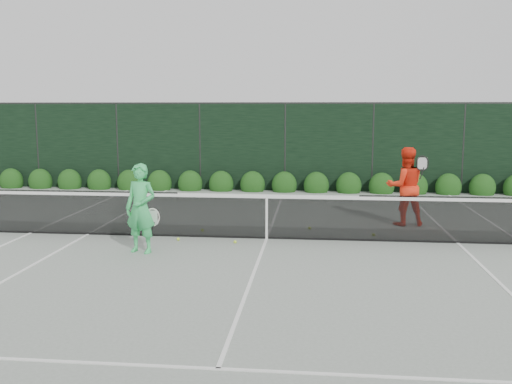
# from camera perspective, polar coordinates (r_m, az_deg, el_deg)

# --- Properties ---
(ground) EXTENTS (80.00, 80.00, 0.00)m
(ground) POSITION_cam_1_polar(r_m,az_deg,el_deg) (12.67, 1.07, -4.69)
(ground) COLOR gray
(ground) RESTS_ON ground
(tennis_net) EXTENTS (12.90, 0.10, 1.07)m
(tennis_net) POSITION_cam_1_polar(r_m,az_deg,el_deg) (12.57, 0.97, -2.33)
(tennis_net) COLOR black
(tennis_net) RESTS_ON ground
(player_woman) EXTENTS (0.74, 0.58, 1.79)m
(player_woman) POSITION_cam_1_polar(r_m,az_deg,el_deg) (11.56, -11.45, -1.62)
(player_woman) COLOR #3CCF6B
(player_woman) RESTS_ON ground
(player_man) EXTENTS (1.04, 0.87, 1.93)m
(player_man) POSITION_cam_1_polar(r_m,az_deg,el_deg) (14.45, 14.70, 0.55)
(player_man) COLOR #FF3115
(player_man) RESTS_ON ground
(court_lines) EXTENTS (11.03, 23.83, 0.01)m
(court_lines) POSITION_cam_1_polar(r_m,az_deg,el_deg) (12.67, 1.07, -4.67)
(court_lines) COLOR white
(court_lines) RESTS_ON ground
(windscreen_fence) EXTENTS (32.00, 21.07, 3.06)m
(windscreen_fence) POSITION_cam_1_polar(r_m,az_deg,el_deg) (9.74, -0.25, 0.38)
(windscreen_fence) COLOR black
(windscreen_fence) RESTS_ON ground
(hedge_row) EXTENTS (31.66, 0.65, 0.94)m
(hedge_row) POSITION_cam_1_polar(r_m,az_deg,el_deg) (19.65, 2.84, 0.70)
(hedge_row) COLOR #0F360E
(hedge_row) RESTS_ON ground
(tennis_balls) EXTENTS (4.36, 1.66, 0.07)m
(tennis_balls) POSITION_cam_1_polar(r_m,az_deg,el_deg) (12.93, 0.47, -4.27)
(tennis_balls) COLOR #D1F536
(tennis_balls) RESTS_ON ground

